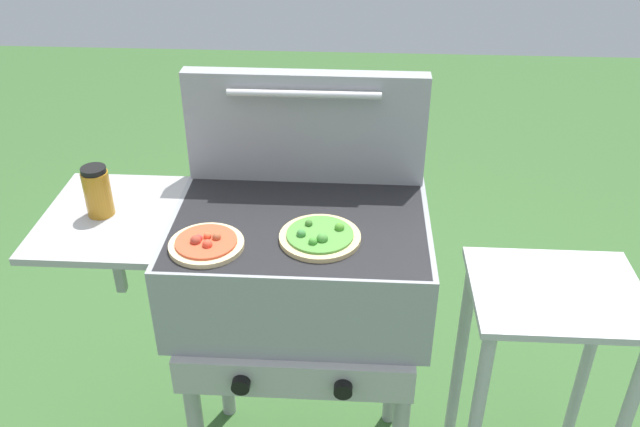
{
  "coord_description": "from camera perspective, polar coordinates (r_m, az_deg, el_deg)",
  "views": [
    {
      "loc": [
        0.13,
        -1.4,
        1.79
      ],
      "look_at": [
        0.05,
        0.0,
        0.92
      ],
      "focal_mm": 38.06,
      "sensor_mm": 36.0,
      "label": 1
    }
  ],
  "objects": [
    {
      "name": "pizza_pepperoni",
      "position": [
        1.58,
        -9.55,
        -2.52
      ],
      "size": [
        0.17,
        0.17,
        0.03
      ],
      "color": "beige",
      "rests_on": "grill"
    },
    {
      "name": "pizza_veggie",
      "position": [
        1.59,
        -0.01,
        -1.95
      ],
      "size": [
        0.19,
        0.19,
        0.04
      ],
      "color": "#E0C17F",
      "rests_on": "grill"
    },
    {
      "name": "sauce_jar",
      "position": [
        1.74,
        -18.23,
        1.74
      ],
      "size": [
        0.07,
        0.07,
        0.13
      ],
      "color": "#B77A1E",
      "rests_on": "grill"
    },
    {
      "name": "grill_lid_open",
      "position": [
        1.78,
        -1.21,
        7.29
      ],
      "size": [
        0.63,
        0.08,
        0.3
      ],
      "color": "gray",
      "rests_on": "grill"
    },
    {
      "name": "prep_table",
      "position": [
        1.97,
        18.36,
        -10.67
      ],
      "size": [
        0.44,
        0.36,
        0.71
      ],
      "color": "#B2B2B7",
      "rests_on": "ground_plane"
    },
    {
      "name": "grill",
      "position": [
        1.74,
        -2.12,
        -4.59
      ],
      "size": [
        0.96,
        0.53,
        0.9
      ],
      "color": "gray",
      "rests_on": "ground_plane"
    }
  ]
}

